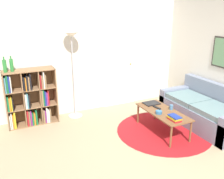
# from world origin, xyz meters

# --- Properties ---
(ground_plane) EXTENTS (14.00, 14.00, 0.00)m
(ground_plane) POSITION_xyz_m (0.00, 0.00, 0.00)
(ground_plane) COLOR tan
(wall_back) EXTENTS (7.28, 0.11, 2.60)m
(wall_back) POSITION_xyz_m (0.03, 2.77, 1.29)
(wall_back) COLOR silver
(wall_back) RESTS_ON ground_plane
(wall_right) EXTENTS (0.08, 5.75, 2.60)m
(wall_right) POSITION_xyz_m (2.16, 1.37, 1.30)
(wall_right) COLOR silver
(wall_right) RESTS_ON ground_plane
(rug) EXTENTS (1.78, 1.78, 0.01)m
(rug) POSITION_xyz_m (0.83, 1.13, 0.00)
(rug) COLOR #B2191E
(rug) RESTS_ON ground_plane
(bookshelf) EXTENTS (0.96, 0.34, 1.11)m
(bookshelf) POSITION_xyz_m (-1.36, 2.56, 0.53)
(bookshelf) COLOR #936B47
(bookshelf) RESTS_ON ground_plane
(floor_lamp) EXTENTS (0.31, 0.31, 1.78)m
(floor_lamp) POSITION_xyz_m (-0.47, 2.52, 1.48)
(floor_lamp) COLOR #B7B7BC
(floor_lamp) RESTS_ON ground_plane
(couch) EXTENTS (0.84, 1.77, 0.80)m
(couch) POSITION_xyz_m (1.77, 1.05, 0.27)
(couch) COLOR gray
(couch) RESTS_ON ground_plane
(coffee_table) EXTENTS (0.50, 1.13, 0.42)m
(coffee_table) POSITION_xyz_m (0.78, 1.13, 0.38)
(coffee_table) COLOR brown
(coffee_table) RESTS_ON ground_plane
(laptop) EXTENTS (0.31, 0.23, 0.02)m
(laptop) POSITION_xyz_m (0.80, 1.54, 0.43)
(laptop) COLOR black
(laptop) RESTS_ON coffee_table
(bowl) EXTENTS (0.12, 0.12, 0.05)m
(bowl) POSITION_xyz_m (0.64, 1.08, 0.45)
(bowl) COLOR teal
(bowl) RESTS_ON coffee_table
(book_stack_on_table) EXTENTS (0.15, 0.24, 0.08)m
(book_stack_on_table) POSITION_xyz_m (0.72, 0.74, 0.46)
(book_stack_on_table) COLOR #B21E23
(book_stack_on_table) RESTS_ON coffee_table
(cup) EXTENTS (0.06, 0.06, 0.09)m
(cup) POSITION_xyz_m (0.96, 1.13, 0.46)
(cup) COLOR teal
(cup) RESTS_ON coffee_table
(remote) EXTENTS (0.08, 0.18, 0.02)m
(remote) POSITION_xyz_m (0.77, 1.31, 0.43)
(remote) COLOR black
(remote) RESTS_ON coffee_table
(bottle_left) EXTENTS (0.07, 0.07, 0.29)m
(bottle_left) POSITION_xyz_m (-1.74, 2.53, 1.23)
(bottle_left) COLOR #2D8438
(bottle_left) RESTS_ON bookshelf
(bottle_middle) EXTENTS (0.06, 0.06, 0.29)m
(bottle_middle) POSITION_xyz_m (-1.62, 2.54, 1.23)
(bottle_middle) COLOR #2D8438
(bottle_middle) RESTS_ON bookshelf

